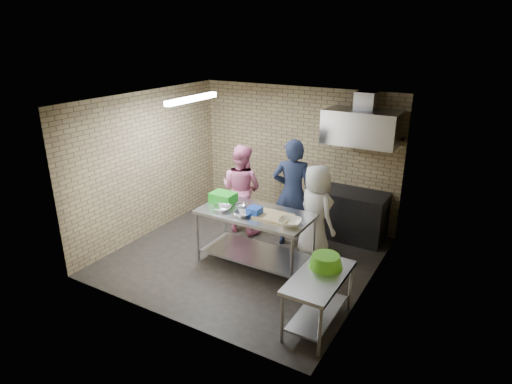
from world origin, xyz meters
TOP-DOWN VIEW (x-y plane):
  - floor at (0.00, 0.00)m, footprint 4.20×4.20m
  - ceiling at (0.00, 0.00)m, footprint 4.20×4.20m
  - back_wall at (0.00, 2.00)m, footprint 4.20×0.06m
  - front_wall at (0.00, -2.00)m, footprint 4.20×0.06m
  - left_wall at (-2.10, 0.00)m, footprint 0.06×4.00m
  - right_wall at (2.10, 0.00)m, footprint 0.06×4.00m
  - prep_table at (0.26, -0.11)m, footprint 1.85×0.93m
  - side_counter at (1.80, -1.10)m, footprint 0.60×1.20m
  - stove at (1.35, 1.65)m, footprint 1.20×0.70m
  - range_hood at (1.35, 1.70)m, footprint 1.30×0.60m
  - hood_duct at (1.35, 1.85)m, footprint 0.35×0.30m
  - wall_shelf at (1.65, 1.89)m, footprint 0.80×0.20m
  - fluorescent_fixture at (-1.00, 0.00)m, footprint 0.10×1.25m
  - green_crate at (-0.44, 0.01)m, footprint 0.41×0.31m
  - blue_tub at (0.31, -0.21)m, footprint 0.21×0.21m
  - cutting_board at (0.61, -0.13)m, footprint 0.57×0.43m
  - mixing_bowl_a at (-0.24, -0.31)m, footprint 0.35×0.35m
  - mixing_bowl_b at (-0.04, -0.06)m, footprint 0.27×0.27m
  - mixing_bowl_c at (0.16, -0.33)m, footprint 0.32×0.32m
  - ceramic_bowl at (0.96, -0.26)m, footprint 0.43×0.43m
  - green_basin at (1.78, -0.85)m, footprint 0.46×0.46m
  - bottle_red at (1.40, 1.89)m, footprint 0.07×0.07m
  - bottle_green at (1.80, 1.89)m, footprint 0.06×0.06m
  - man_navy at (0.47, 0.85)m, footprint 0.84×0.69m
  - woman_pink at (-0.62, 0.88)m, footprint 0.85×0.67m
  - woman_white at (1.02, 0.62)m, footprint 0.96×0.87m

SIDE VIEW (x-z plane):
  - floor at x=0.00m, z-range 0.00..0.00m
  - side_counter at x=1.80m, z-range 0.00..0.75m
  - stove at x=1.35m, z-range 0.00..0.90m
  - prep_table at x=0.26m, z-range 0.00..0.93m
  - woman_white at x=1.02m, z-range 0.00..1.65m
  - green_basin at x=1.78m, z-range 0.75..0.92m
  - woman_pink at x=-0.62m, z-range 0.00..1.72m
  - cutting_board at x=0.61m, z-range 0.93..0.96m
  - mixing_bowl_c at x=0.16m, z-range 0.93..0.99m
  - mixing_bowl_b at x=-0.04m, z-range 0.93..1.00m
  - mixing_bowl_a at x=-0.24m, z-range 0.93..1.00m
  - ceramic_bowl at x=0.96m, z-range 0.93..1.01m
  - man_navy at x=0.47m, z-range 0.00..1.97m
  - blue_tub at x=0.31m, z-range 0.93..1.06m
  - green_crate at x=-0.44m, z-range 0.93..1.09m
  - back_wall at x=0.00m, z-range 0.00..2.70m
  - front_wall at x=0.00m, z-range 0.00..2.70m
  - left_wall at x=-2.10m, z-range 0.00..2.70m
  - right_wall at x=2.10m, z-range 0.00..2.70m
  - wall_shelf at x=1.65m, z-range 1.90..1.94m
  - bottle_green at x=1.80m, z-range 1.94..2.09m
  - bottle_red at x=1.40m, z-range 1.94..2.12m
  - range_hood at x=1.35m, z-range 1.80..2.40m
  - hood_duct at x=1.35m, z-range 2.40..2.70m
  - fluorescent_fixture at x=-1.00m, z-range 2.60..2.68m
  - ceiling at x=0.00m, z-range 2.70..2.70m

